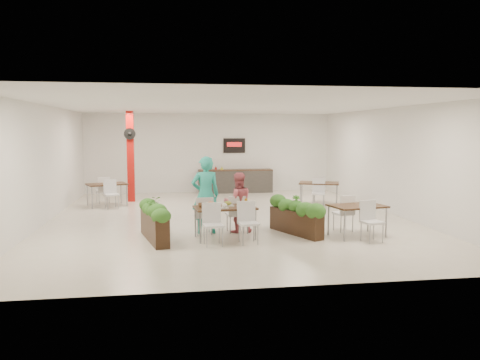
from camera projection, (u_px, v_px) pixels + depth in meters
name	position (u px, v px, depth m)	size (l,w,h in m)	color
ground	(228.00, 219.00, 13.40)	(12.00, 12.00, 0.00)	beige
room_shell	(228.00, 149.00, 13.19)	(10.10, 12.10, 3.22)	white
red_column	(131.00, 155.00, 16.51)	(0.40, 0.41, 3.20)	#A9100B
service_counter	(235.00, 180.00, 19.06)	(3.00, 0.64, 2.20)	#302D2B
main_table	(225.00, 212.00, 10.84)	(1.48, 1.74, 0.92)	black
diner_man	(205.00, 195.00, 11.40)	(0.69, 0.45, 1.89)	#29B4A1
diner_woman	(238.00, 202.00, 11.54)	(0.72, 0.56, 1.49)	#D35D6A
planter_left	(154.00, 218.00, 10.69)	(0.75, 1.92, 1.02)	black
planter_right	(296.00, 214.00, 11.33)	(0.98, 1.71, 0.95)	black
side_table_a	(107.00, 187.00, 15.63)	(1.47, 1.66, 0.92)	black
side_table_b	(319.00, 186.00, 15.98)	(1.54, 1.67, 0.92)	black
side_table_c	(357.00, 210.00, 11.09)	(1.38, 1.67, 0.92)	black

